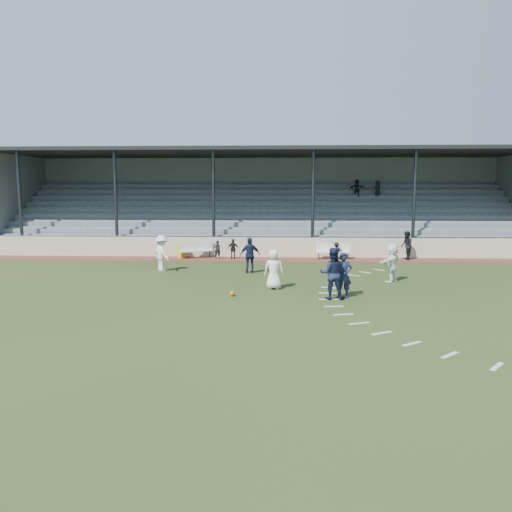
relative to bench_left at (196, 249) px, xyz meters
The scene contains 19 objects.
ground 11.58m from the bench_left, 69.97° to the right, with size 90.00×90.00×0.00m, color #2B3817.
cinder_track 4.02m from the bench_left, ahead, with size 34.00×2.00×0.02m, color #582A23.
retaining_wall 4.02m from the bench_left, ahead, with size 34.00×0.18×1.20m, color beige.
bench_left is the anchor object (origin of this frame).
bench_right 8.13m from the bench_left, ahead, with size 2.01×0.49×0.95m.
trash_bin 0.93m from the bench_left, behind, with size 0.52×0.52×0.83m, color gold.
football 10.92m from the bench_left, 73.33° to the right, with size 0.20×0.20×0.20m, color #F2570E.
player_white_lead 10.14m from the bench_left, 62.18° to the right, with size 0.81×0.53×1.66m, color white.
player_navy_lead 12.87m from the bench_left, 54.85° to the right, with size 0.64×0.42×1.75m, color #141C39.
player_navy_mid 12.82m from the bench_left, 57.16° to the right, with size 0.95×0.74×1.96m, color #141C39.
player_white_wing 4.84m from the bench_left, 101.53° to the right, with size 1.17×0.67×1.81m, color white.
player_navy_wing 6.20m from the bench_left, 55.41° to the right, with size 1.04×0.43×1.77m, color #141C39.
player_white_back 12.25m from the bench_left, 35.14° to the right, with size 1.59×0.51×1.72m, color white.
official 12.37m from the bench_left, ahead, with size 0.81×0.63×1.68m, color black.
sub_left_near 1.30m from the bench_left, ahead, with size 0.40×0.26×1.08m, color black.
sub_left_far 2.25m from the bench_left, ahead, with size 0.69×0.29×1.18m, color black.
sub_right 8.30m from the bench_left, ahead, with size 0.66×0.38×1.03m, color black.
grandstand 6.89m from the bench_left, 53.71° to the left, with size 34.60×9.00×6.61m.
penalty_arc 13.55m from the bench_left, 53.35° to the right, with size 3.89×14.63×0.01m.
Camera 1 is at (0.96, -18.53, 4.17)m, focal length 35.00 mm.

